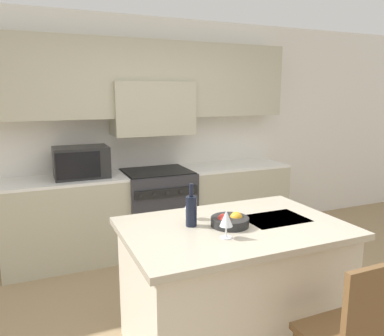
# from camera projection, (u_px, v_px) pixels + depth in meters

# --- Properties ---
(back_cabinetry) EXTENTS (10.00, 0.46, 2.70)m
(back_cabinetry) POSITION_uv_depth(u_px,v_px,m) (149.00, 113.00, 4.44)
(back_cabinetry) COLOR silver
(back_cabinetry) RESTS_ON ground_plane
(back_counter) EXTENTS (3.35, 0.62, 0.94)m
(back_counter) POSITION_uv_depth(u_px,v_px,m) (157.00, 210.00, 4.43)
(back_counter) COLOR #B2AD93
(back_counter) RESTS_ON ground_plane
(range_stove) EXTENTS (0.77, 0.70, 0.95)m
(range_stove) POSITION_uv_depth(u_px,v_px,m) (158.00, 210.00, 4.41)
(range_stove) COLOR #2D2D33
(range_stove) RESTS_ON ground_plane
(microwave) EXTENTS (0.56, 0.38, 0.33)m
(microwave) POSITION_uv_depth(u_px,v_px,m) (81.00, 162.00, 3.98)
(microwave) COLOR black
(microwave) RESTS_ON back_counter
(kitchen_island) EXTENTS (1.51, 1.01, 0.93)m
(kitchen_island) POSITION_uv_depth(u_px,v_px,m) (233.00, 286.00, 2.66)
(kitchen_island) COLOR beige
(kitchen_island) RESTS_ON ground_plane
(island_chair) EXTENTS (0.42, 0.40, 1.00)m
(island_chair) POSITION_uv_depth(u_px,v_px,m) (355.00, 333.00, 1.98)
(island_chair) COLOR brown
(island_chair) RESTS_ON ground_plane
(wine_bottle) EXTENTS (0.08, 0.08, 0.30)m
(wine_bottle) POSITION_uv_depth(u_px,v_px,m) (191.00, 210.00, 2.53)
(wine_bottle) COLOR black
(wine_bottle) RESTS_ON kitchen_island
(wine_glass_near) EXTENTS (0.08, 0.08, 0.18)m
(wine_glass_near) POSITION_uv_depth(u_px,v_px,m) (226.00, 219.00, 2.32)
(wine_glass_near) COLOR white
(wine_glass_near) RESTS_ON kitchen_island
(wine_glass_far) EXTENTS (0.08, 0.08, 0.18)m
(wine_glass_far) POSITION_uv_depth(u_px,v_px,m) (190.00, 202.00, 2.68)
(wine_glass_far) COLOR white
(wine_glass_far) RESTS_ON kitchen_island
(fruit_bowl) EXTENTS (0.26, 0.26, 0.09)m
(fruit_bowl) POSITION_uv_depth(u_px,v_px,m) (230.00, 221.00, 2.55)
(fruit_bowl) COLOR black
(fruit_bowl) RESTS_ON kitchen_island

